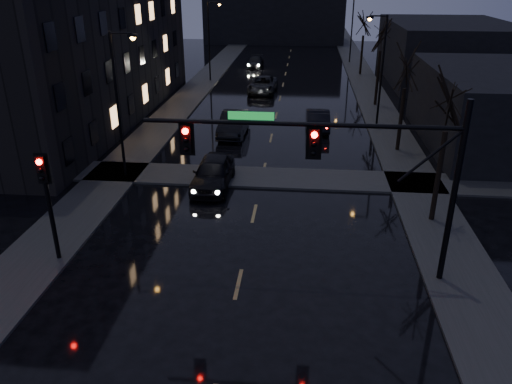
% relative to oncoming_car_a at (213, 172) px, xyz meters
% --- Properties ---
extents(sidewalk_left, '(3.00, 140.00, 0.12)m').
position_rel_oncoming_car_a_xyz_m(sidewalk_left, '(-5.95, 17.92, -0.77)').
color(sidewalk_left, '#2D2D2B').
rests_on(sidewalk_left, ground).
extents(sidewalk_right, '(3.00, 140.00, 0.12)m').
position_rel_oncoming_car_a_xyz_m(sidewalk_right, '(11.05, 17.92, -0.77)').
color(sidewalk_right, '#2D2D2B').
rests_on(sidewalk_right, ground).
extents(sidewalk_cross, '(40.00, 3.00, 0.12)m').
position_rel_oncoming_car_a_xyz_m(sidewalk_cross, '(2.55, 1.42, -0.77)').
color(sidewalk_cross, '#2D2D2B').
rests_on(sidewalk_cross, ground).
extents(apartment_block, '(12.00, 30.00, 12.00)m').
position_rel_oncoming_car_a_xyz_m(apartment_block, '(-13.95, 12.92, 5.17)').
color(apartment_block, black).
rests_on(apartment_block, ground).
extents(commercial_right_near, '(10.00, 14.00, 5.00)m').
position_rel_oncoming_car_a_xyz_m(commercial_right_near, '(18.05, 8.92, 1.67)').
color(commercial_right_near, black).
rests_on(commercial_right_near, ground).
extents(commercial_right_far, '(12.00, 18.00, 6.00)m').
position_rel_oncoming_car_a_xyz_m(commercial_right_far, '(19.55, 30.92, 2.17)').
color(commercial_right_far, black).
rests_on(commercial_right_far, ground).
extents(far_block, '(22.00, 10.00, 8.00)m').
position_rel_oncoming_car_a_xyz_m(far_block, '(-0.45, 60.92, 3.17)').
color(far_block, black).
rests_on(far_block, ground).
extents(signal_mast, '(11.11, 0.41, 7.00)m').
position_rel_oncoming_car_a_xyz_m(signal_mast, '(6.39, -8.08, 4.04)').
color(signal_mast, black).
rests_on(signal_mast, ground).
extents(signal_pole_left, '(0.35, 0.41, 4.53)m').
position_rel_oncoming_car_a_xyz_m(signal_pole_left, '(-4.95, -8.09, 2.19)').
color(signal_pole_left, black).
rests_on(signal_pole_left, ground).
extents(tree_near, '(3.52, 3.52, 8.08)m').
position_rel_oncoming_car_a_xyz_m(tree_near, '(10.95, -3.08, 5.39)').
color(tree_near, black).
rests_on(tree_near, ground).
extents(tree_mid_a, '(3.30, 3.30, 7.58)m').
position_rel_oncoming_car_a_xyz_m(tree_mid_a, '(10.95, 6.92, 5.00)').
color(tree_mid_a, black).
rests_on(tree_mid_a, ground).
extents(tree_mid_b, '(3.74, 3.74, 8.59)m').
position_rel_oncoming_car_a_xyz_m(tree_mid_b, '(10.95, 18.92, 5.78)').
color(tree_mid_b, black).
rests_on(tree_mid_b, ground).
extents(tree_far, '(3.43, 3.43, 7.88)m').
position_rel_oncoming_car_a_xyz_m(tree_far, '(10.95, 32.92, 5.24)').
color(tree_far, black).
rests_on(tree_far, ground).
extents(streetlight_l_near, '(1.53, 0.28, 8.00)m').
position_rel_oncoming_car_a_xyz_m(streetlight_l_near, '(-5.04, 0.92, 3.95)').
color(streetlight_l_near, black).
rests_on(streetlight_l_near, ground).
extents(streetlight_l_far, '(1.53, 0.28, 8.00)m').
position_rel_oncoming_car_a_xyz_m(streetlight_l_far, '(-5.04, 27.92, 3.95)').
color(streetlight_l_far, black).
rests_on(streetlight_l_far, ground).
extents(streetlight_r_mid, '(1.53, 0.28, 8.00)m').
position_rel_oncoming_car_a_xyz_m(streetlight_r_mid, '(10.13, 12.92, 3.95)').
color(streetlight_r_mid, black).
rests_on(streetlight_r_mid, ground).
extents(streetlight_r_far, '(1.53, 0.28, 8.00)m').
position_rel_oncoming_car_a_xyz_m(streetlight_r_far, '(10.13, 40.92, 3.95)').
color(streetlight_r_far, black).
rests_on(streetlight_r_far, ground).
extents(oncoming_car_a, '(1.98, 4.86, 1.65)m').
position_rel_oncoming_car_a_xyz_m(oncoming_car_a, '(0.00, 0.00, 0.00)').
color(oncoming_car_a, black).
rests_on(oncoming_car_a, ground).
extents(oncoming_car_b, '(1.85, 5.01, 1.64)m').
position_rel_oncoming_car_a_xyz_m(oncoming_car_b, '(-0.17, 9.44, -0.01)').
color(oncoming_car_b, black).
rests_on(oncoming_car_b, ground).
extents(oncoming_car_c, '(2.69, 5.55, 1.52)m').
position_rel_oncoming_car_a_xyz_m(oncoming_car_c, '(0.75, 23.18, -0.06)').
color(oncoming_car_c, black).
rests_on(oncoming_car_c, ground).
extents(oncoming_car_d, '(1.88, 4.48, 1.29)m').
position_rel_oncoming_car_a_xyz_m(oncoming_car_d, '(-1.30, 36.62, -0.18)').
color(oncoming_car_d, black).
rests_on(oncoming_car_d, ground).
extents(lead_car, '(1.77, 4.75, 1.55)m').
position_rel_oncoming_car_a_xyz_m(lead_car, '(5.80, 11.45, -0.05)').
color(lead_car, black).
rests_on(lead_car, ground).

